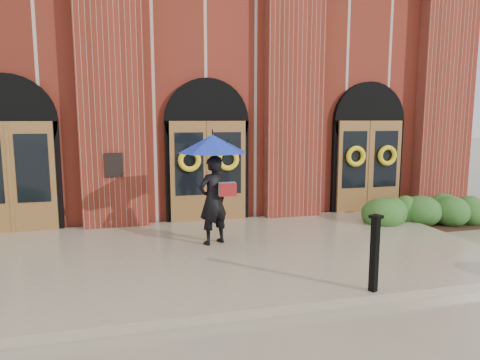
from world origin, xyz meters
name	(u,v)px	position (x,y,z in m)	size (l,w,h in m)	color
ground	(234,259)	(0.00, 0.00, 0.00)	(90.00, 90.00, 0.00)	gray
landing	(232,253)	(0.00, 0.15, 0.07)	(10.00, 5.30, 0.15)	gray
church_building	(179,97)	(0.00, 8.78, 3.50)	(16.20, 12.53, 7.00)	maroon
man_with_umbrella	(213,168)	(-0.27, 0.67, 1.72)	(1.86, 1.86, 2.24)	black
metal_post	(375,252)	(1.57, -2.35, 0.76)	(0.21, 0.21, 1.16)	black
hedge_wall_right	(421,212)	(5.20, 1.34, 0.36)	(2.83, 1.13, 0.73)	#29521D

